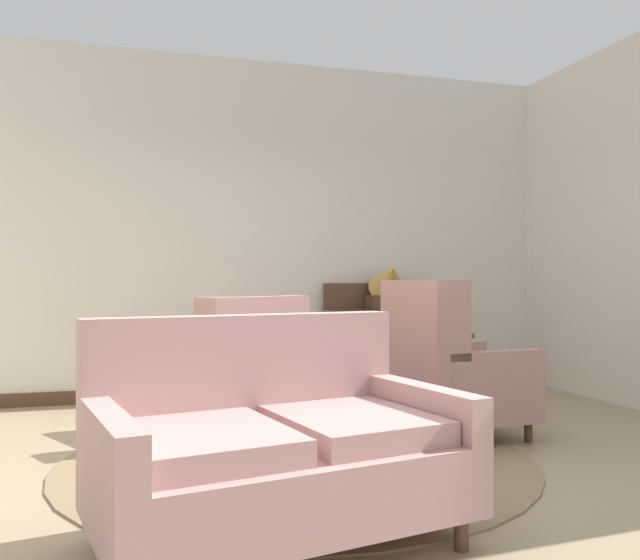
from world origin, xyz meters
The scene contains 12 objects.
ground centered at (0.00, 0.00, 0.00)m, with size 8.98×8.98×0.00m, color #9E896B.
wall_back centered at (0.00, 2.66, 1.61)m, with size 6.57×0.08×3.22m, color silver.
baseboard_back centered at (0.00, 2.61, 0.06)m, with size 6.41×0.03×0.12m, color #4C3323.
area_rug centered at (0.00, 0.30, 0.01)m, with size 2.86×2.86×0.01m, color #847051.
coffee_table centered at (0.10, 0.20, 0.38)m, with size 0.94×0.94×0.46m.
porcelain_vase centered at (0.08, 0.20, 0.61)m, with size 0.19×0.19×0.34m.
settee centered at (-0.40, -0.89, 0.39)m, with size 1.63×1.17×0.94m.
armchair_near_window centered at (-0.25, 1.25, 0.42)m, with size 1.18×1.21×0.99m.
armchair_foreground_right centered at (1.14, 0.53, 0.46)m, with size 0.94×0.83×1.10m.
side_table centered at (1.44, 1.30, 0.41)m, with size 0.58×0.58×0.67m.
sideboard centered at (1.35, 2.37, 0.48)m, with size 1.07×0.34×1.08m.
gramophone centered at (1.40, 2.28, 1.09)m, with size 0.42×0.52×0.54m.
Camera 1 is at (-0.98, -3.57, 1.09)m, focal length 36.67 mm.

